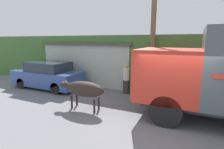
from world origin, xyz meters
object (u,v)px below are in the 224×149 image
utility_pole (153,32)px  brown_cow (84,89)px  parked_suv (48,75)px  pedestrian_on_hill (126,78)px

utility_pole → brown_cow: bearing=-124.6°
parked_suv → utility_pole: bearing=10.1°
parked_suv → utility_pole: 6.77m
parked_suv → brown_cow: bearing=-27.2°
brown_cow → utility_pole: (2.18, 3.16, 2.47)m
brown_cow → pedestrian_on_hill: bearing=68.2°
pedestrian_on_hill → utility_pole: bearing=-152.1°
brown_cow → pedestrian_on_hill: size_ratio=1.33×
brown_cow → utility_pole: bearing=50.8°
parked_suv → utility_pole: size_ratio=0.68×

